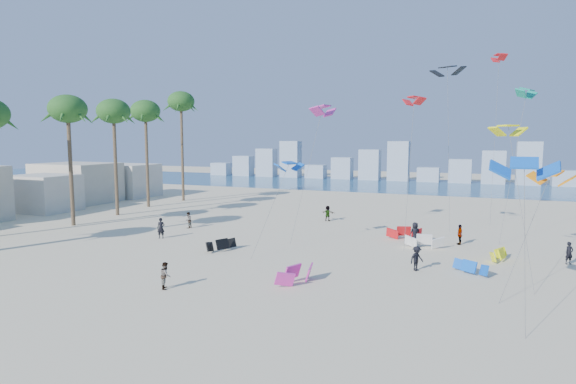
% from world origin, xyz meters
% --- Properties ---
extents(ground, '(220.00, 220.00, 0.00)m').
position_xyz_m(ground, '(0.00, 0.00, 0.00)').
color(ground, beige).
rests_on(ground, ground).
extents(ocean, '(220.00, 220.00, 0.00)m').
position_xyz_m(ocean, '(0.00, 72.00, 0.01)').
color(ocean, navy).
rests_on(ocean, ground).
extents(kitesurfer_near, '(0.80, 0.67, 1.86)m').
position_xyz_m(kitesurfer_near, '(-8.59, 14.13, 0.93)').
color(kitesurfer_near, black).
rests_on(kitesurfer_near, ground).
extents(kitesurfer_mid, '(0.92, 0.98, 1.61)m').
position_xyz_m(kitesurfer_mid, '(0.68, 2.38, 0.80)').
color(kitesurfer_mid, gray).
rests_on(kitesurfer_mid, ground).
extents(kitesurfers_far, '(33.73, 17.53, 1.84)m').
position_xyz_m(kitesurfers_far, '(8.69, 20.36, 0.85)').
color(kitesurfers_far, black).
rests_on(kitesurfers_far, ground).
extents(grounded_kites, '(22.38, 18.88, 1.02)m').
position_xyz_m(grounded_kites, '(10.88, 15.01, 0.48)').
color(grounded_kites, black).
rests_on(grounded_kites, ground).
extents(flying_kites, '(30.97, 36.34, 18.51)m').
position_xyz_m(flying_kites, '(15.79, 21.96, 11.93)').
color(flying_kites, blue).
rests_on(flying_kites, ground).
extents(palm_row, '(7.70, 44.80, 15.63)m').
position_xyz_m(palm_row, '(-21.72, 16.16, 12.22)').
color(palm_row, brown).
rests_on(palm_row, ground).
extents(beachfront_buildings, '(11.50, 43.00, 6.00)m').
position_xyz_m(beachfront_buildings, '(-33.69, 20.82, 2.67)').
color(beachfront_buildings, beige).
rests_on(beachfront_buildings, ground).
extents(distant_skyline, '(85.00, 3.00, 8.40)m').
position_xyz_m(distant_skyline, '(-1.19, 82.00, 3.09)').
color(distant_skyline, '#9EADBF').
rests_on(distant_skyline, ground).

